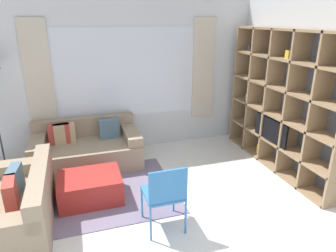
{
  "coord_description": "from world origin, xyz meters",
  "views": [
    {
      "loc": [
        -0.92,
        -2.45,
        2.4
      ],
      "look_at": [
        0.36,
        1.6,
        0.85
      ],
      "focal_mm": 32.0,
      "sensor_mm": 36.0,
      "label": 1
    }
  ],
  "objects_px": {
    "couch_side": "(12,208)",
    "shelving_unit": "(284,103)",
    "folding_chair": "(165,192)",
    "ottoman": "(90,188)",
    "couch_main": "(87,149)"
  },
  "relations": [
    {
      "from": "couch_side",
      "to": "shelving_unit",
      "type": "bearing_deg",
      "value": 96.37
    },
    {
      "from": "couch_main",
      "to": "folding_chair",
      "type": "height_order",
      "value": "folding_chair"
    },
    {
      "from": "ottoman",
      "to": "couch_main",
      "type": "bearing_deg",
      "value": 88.86
    },
    {
      "from": "couch_main",
      "to": "couch_side",
      "type": "relative_size",
      "value": 1.14
    },
    {
      "from": "ottoman",
      "to": "folding_chair",
      "type": "xyz_separation_m",
      "value": [
        0.8,
        -0.92,
        0.33
      ]
    },
    {
      "from": "couch_side",
      "to": "ottoman",
      "type": "bearing_deg",
      "value": 110.49
    },
    {
      "from": "folding_chair",
      "to": "couch_side",
      "type": "bearing_deg",
      "value": -18.55
    },
    {
      "from": "couch_main",
      "to": "folding_chair",
      "type": "distance_m",
      "value": 2.2
    },
    {
      "from": "ottoman",
      "to": "folding_chair",
      "type": "relative_size",
      "value": 0.97
    },
    {
      "from": "couch_side",
      "to": "folding_chair",
      "type": "height_order",
      "value": "folding_chair"
    },
    {
      "from": "ottoman",
      "to": "couch_side",
      "type": "bearing_deg",
      "value": -159.51
    },
    {
      "from": "ottoman",
      "to": "folding_chair",
      "type": "height_order",
      "value": "folding_chair"
    },
    {
      "from": "couch_main",
      "to": "ottoman",
      "type": "xyz_separation_m",
      "value": [
        -0.02,
        -1.12,
        -0.1
      ]
    },
    {
      "from": "couch_side",
      "to": "folding_chair",
      "type": "distance_m",
      "value": 1.83
    },
    {
      "from": "ottoman",
      "to": "shelving_unit",
      "type": "bearing_deg",
      "value": 1.95
    }
  ]
}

